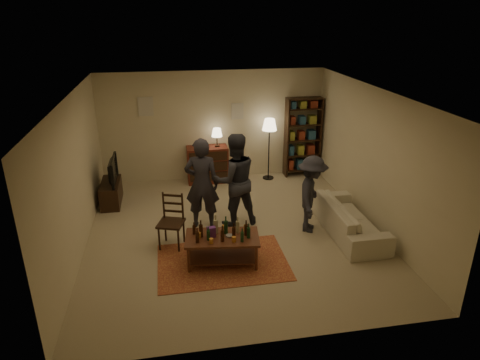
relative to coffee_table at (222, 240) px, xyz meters
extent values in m
plane|color=#C6B793|center=(0.35, 1.01, -0.44)|extent=(6.00, 6.00, 0.00)
plane|color=beige|center=(0.35, 4.01, 0.91)|extent=(5.50, 0.00, 5.50)
plane|color=beige|center=(-2.40, 1.01, 0.91)|extent=(0.00, 6.00, 6.00)
plane|color=beige|center=(3.10, 1.01, 0.91)|extent=(0.00, 6.00, 6.00)
plane|color=beige|center=(0.35, -1.99, 0.91)|extent=(5.50, 0.00, 5.50)
plane|color=white|center=(0.35, 1.01, 2.26)|extent=(6.00, 6.00, 0.00)
cube|color=beige|center=(-1.25, 3.99, 1.46)|extent=(0.35, 0.03, 0.45)
cube|color=beige|center=(0.95, 3.99, 1.26)|extent=(0.30, 0.03, 0.40)
cube|color=maroon|center=(0.00, 0.00, -0.43)|extent=(2.20, 1.50, 0.01)
cube|color=brown|center=(0.00, 0.00, 0.05)|extent=(1.30, 0.82, 0.04)
cube|color=brown|center=(0.00, 0.00, -0.30)|extent=(1.19, 0.71, 0.02)
cylinder|color=brown|center=(-0.58, -0.21, -0.21)|extent=(0.05, 0.05, 0.46)
cylinder|color=brown|center=(0.52, -0.34, -0.21)|extent=(0.05, 0.05, 0.46)
cylinder|color=brown|center=(-0.51, 0.34, -0.21)|extent=(0.05, 0.05, 0.46)
cylinder|color=brown|center=(0.59, 0.20, -0.21)|extent=(0.05, 0.05, 0.46)
cylinder|color=#C97C2E|center=(-0.38, 0.02, 0.12)|extent=(0.07, 0.07, 0.10)
cylinder|color=#C97C2E|center=(-0.20, -0.19, 0.11)|extent=(0.07, 0.07, 0.09)
cylinder|color=#C97C2E|center=(0.06, 0.18, 0.12)|extent=(0.07, 0.07, 0.11)
cylinder|color=#C97C2E|center=(0.17, -0.20, 0.11)|extent=(0.07, 0.07, 0.09)
cylinder|color=#C97C2E|center=(0.43, 0.14, 0.12)|extent=(0.07, 0.07, 0.10)
cube|color=#622F81|center=(-0.17, 0.04, 0.16)|extent=(0.15, 0.11, 0.18)
cylinder|color=gray|center=(0.12, -0.04, 0.08)|extent=(0.12, 0.12, 0.02)
cube|color=#311E10|center=(-0.83, 0.69, 0.03)|extent=(0.56, 0.56, 0.04)
cylinder|color=#311E10|center=(-1.06, 0.58, -0.21)|extent=(0.04, 0.04, 0.46)
cylinder|color=#311E10|center=(-0.72, 0.47, -0.21)|extent=(0.04, 0.04, 0.46)
cylinder|color=#311E10|center=(-0.94, 0.92, -0.21)|extent=(0.04, 0.04, 0.46)
cylinder|color=#311E10|center=(-0.61, 0.80, -0.21)|extent=(0.04, 0.04, 0.46)
cube|color=#311E10|center=(-0.77, 0.86, 0.31)|extent=(0.35, 0.14, 0.52)
cube|color=#311E10|center=(-2.10, 2.81, -0.19)|extent=(0.40, 1.00, 0.50)
imported|color=black|center=(-2.08, 2.81, 0.34)|extent=(0.13, 0.97, 0.56)
cube|color=maroon|center=(0.15, 3.73, 0.01)|extent=(1.00, 0.48, 0.90)
cube|color=#311E10|center=(0.15, 3.48, -0.22)|extent=(0.92, 0.02, 0.22)
cube|color=#311E10|center=(0.15, 3.48, 0.04)|extent=(0.92, 0.02, 0.22)
cube|color=#311E10|center=(0.15, 3.48, 0.30)|extent=(0.92, 0.02, 0.22)
cylinder|color=#311E10|center=(0.40, 3.73, 0.48)|extent=(0.12, 0.12, 0.04)
cylinder|color=#311E10|center=(0.40, 3.73, 0.61)|extent=(0.02, 0.02, 0.22)
cone|color=#FFE5B2|center=(0.40, 3.73, 0.82)|extent=(0.26, 0.26, 0.20)
cube|color=#311E10|center=(2.17, 3.79, 0.56)|extent=(0.04, 0.34, 2.00)
cube|color=#311E10|center=(3.03, 3.79, 0.56)|extent=(0.04, 0.34, 2.00)
cube|color=#311E10|center=(2.60, 3.79, -0.29)|extent=(0.90, 0.34, 0.03)
cube|color=#311E10|center=(2.60, 3.79, 0.11)|extent=(0.90, 0.34, 0.03)
cube|color=#311E10|center=(2.60, 3.79, 0.51)|extent=(0.90, 0.34, 0.03)
cube|color=#311E10|center=(2.60, 3.79, 0.91)|extent=(0.90, 0.34, 0.03)
cube|color=#311E10|center=(2.60, 3.79, 1.31)|extent=(0.90, 0.34, 0.03)
cube|color=#311E10|center=(2.60, 3.79, 1.56)|extent=(0.90, 0.34, 0.03)
cube|color=maroon|center=(2.30, 3.79, -0.14)|extent=(0.12, 0.22, 0.26)
cube|color=#275577|center=(2.55, 3.79, -0.14)|extent=(0.15, 0.22, 0.26)
cube|color=olive|center=(2.82, 3.79, -0.14)|extent=(0.18, 0.22, 0.26)
cube|color=#275577|center=(2.30, 3.79, 0.25)|extent=(0.12, 0.22, 0.24)
cube|color=olive|center=(2.55, 3.79, 0.25)|extent=(0.15, 0.22, 0.24)
cube|color=maroon|center=(2.82, 3.79, 0.25)|extent=(0.18, 0.22, 0.24)
cube|color=olive|center=(2.30, 3.79, 0.64)|extent=(0.12, 0.22, 0.22)
cube|color=maroon|center=(2.55, 3.79, 0.64)|extent=(0.15, 0.22, 0.22)
cube|color=#275577|center=(2.82, 3.79, 0.64)|extent=(0.18, 0.22, 0.22)
cube|color=maroon|center=(2.30, 3.79, 1.03)|extent=(0.12, 0.22, 0.20)
cube|color=#275577|center=(2.55, 3.79, 1.03)|extent=(0.15, 0.22, 0.20)
cube|color=olive|center=(2.82, 3.79, 1.03)|extent=(0.18, 0.22, 0.20)
cube|color=#275577|center=(2.30, 3.79, 1.42)|extent=(0.12, 0.22, 0.18)
cube|color=olive|center=(2.55, 3.79, 1.42)|extent=(0.15, 0.22, 0.18)
cube|color=maroon|center=(2.82, 3.79, 1.42)|extent=(0.18, 0.22, 0.18)
cylinder|color=black|center=(1.69, 3.66, -0.42)|extent=(0.28, 0.28, 0.03)
cylinder|color=black|center=(1.69, 3.66, 0.25)|extent=(0.03, 0.03, 1.37)
cone|color=#FFE5B2|center=(1.69, 3.66, 0.98)|extent=(0.36, 0.36, 0.28)
imported|color=beige|center=(2.55, 0.61, -0.13)|extent=(0.81, 2.08, 0.61)
imported|color=#24232A|center=(-0.19, 1.38, 0.48)|extent=(0.75, 0.58, 1.83)
imported|color=#2A2B32|center=(0.44, 1.39, 0.50)|extent=(1.02, 0.85, 1.88)
imported|color=#27272F|center=(1.84, 0.86, 0.32)|extent=(0.92, 1.12, 1.52)
camera|label=1|loc=(-0.80, -6.24, 3.62)|focal=32.00mm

